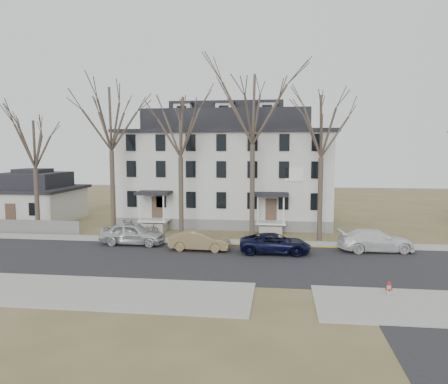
# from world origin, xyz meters

# --- Properties ---
(ground) EXTENTS (120.00, 120.00, 0.00)m
(ground) POSITION_xyz_m (0.00, 0.00, 0.00)
(ground) COLOR olive
(ground) RESTS_ON ground
(main_road) EXTENTS (120.00, 10.00, 0.04)m
(main_road) POSITION_xyz_m (0.00, 2.00, 0.00)
(main_road) COLOR #27272A
(main_road) RESTS_ON ground
(far_sidewalk) EXTENTS (120.00, 2.00, 0.08)m
(far_sidewalk) POSITION_xyz_m (0.00, 8.00, 0.00)
(far_sidewalk) COLOR #A09F97
(far_sidewalk) RESTS_ON ground
(near_sidewalk_left) EXTENTS (20.00, 5.00, 0.08)m
(near_sidewalk_left) POSITION_xyz_m (-8.00, -5.00, 0.00)
(near_sidewalk_left) COLOR #A09F97
(near_sidewalk_left) RESTS_ON ground
(yellow_curb) EXTENTS (14.00, 0.25, 0.06)m
(yellow_curb) POSITION_xyz_m (5.00, 7.10, 0.00)
(yellow_curb) COLOR gold
(yellow_curb) RESTS_ON ground
(boarding_house) EXTENTS (20.80, 12.36, 12.05)m
(boarding_house) POSITION_xyz_m (-2.00, 17.95, 5.38)
(boarding_house) COLOR slate
(boarding_house) RESTS_ON ground
(small_house) EXTENTS (8.70, 8.70, 5.00)m
(small_house) POSITION_xyz_m (-22.00, 16.00, 2.25)
(small_house) COLOR beige
(small_house) RESTS_ON ground
(fence) EXTENTS (14.00, 0.06, 1.20)m
(fence) POSITION_xyz_m (-21.00, 9.50, 0.00)
(fence) COLOR gray
(fence) RESTS_ON ground
(tree_far_left) EXTENTS (8.40, 8.40, 13.72)m
(tree_far_left) POSITION_xyz_m (-11.00, 9.80, 10.34)
(tree_far_left) COLOR #473B31
(tree_far_left) RESTS_ON ground
(tree_mid_left) EXTENTS (7.80, 7.80, 12.74)m
(tree_mid_left) POSITION_xyz_m (-5.00, 9.80, 9.60)
(tree_mid_left) COLOR #473B31
(tree_mid_left) RESTS_ON ground
(tree_center) EXTENTS (9.00, 9.00, 14.70)m
(tree_center) POSITION_xyz_m (1.00, 9.80, 11.08)
(tree_center) COLOR #473B31
(tree_center) RESTS_ON ground
(tree_mid_right) EXTENTS (7.80, 7.80, 12.74)m
(tree_mid_right) POSITION_xyz_m (6.50, 9.80, 9.60)
(tree_mid_right) COLOR #473B31
(tree_mid_right) RESTS_ON ground
(tree_bungalow) EXTENTS (6.60, 6.60, 10.78)m
(tree_bungalow) POSITION_xyz_m (-18.00, 9.80, 8.12)
(tree_bungalow) COLOR #473B31
(tree_bungalow) RESTS_ON ground
(car_silver) EXTENTS (5.08, 2.15, 1.71)m
(car_silver) POSITION_xyz_m (-8.02, 6.22, 0.86)
(car_silver) COLOR silver
(car_silver) RESTS_ON ground
(car_tan) EXTENTS (4.44, 1.64, 1.45)m
(car_tan) POSITION_xyz_m (-2.52, 4.96, 0.73)
(car_tan) COLOR olive
(car_tan) RESTS_ON ground
(car_navy) EXTENTS (5.09, 2.45, 1.40)m
(car_navy) POSITION_xyz_m (2.98, 4.77, 0.70)
(car_navy) COLOR black
(car_navy) RESTS_ON ground
(car_white) EXTENTS (5.60, 2.82, 1.56)m
(car_white) POSITION_xyz_m (10.22, 6.33, 0.78)
(car_white) COLOR white
(car_white) RESTS_ON ground
(bicycle_left) EXTENTS (1.62, 0.78, 0.81)m
(bicycle_left) POSITION_xyz_m (-8.14, 10.83, 0.41)
(bicycle_left) COLOR black
(bicycle_left) RESTS_ON ground
(bicycle_right) EXTENTS (1.83, 1.19, 1.07)m
(bicycle_right) POSITION_xyz_m (-10.24, 11.13, 0.53)
(bicycle_right) COLOR black
(bicycle_right) RESTS_ON ground
(fire_hydrant) EXTENTS (0.33, 0.31, 0.80)m
(fire_hydrant) POSITION_xyz_m (8.78, -3.68, 0.40)
(fire_hydrant) COLOR #B7B7BA
(fire_hydrant) RESTS_ON ground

